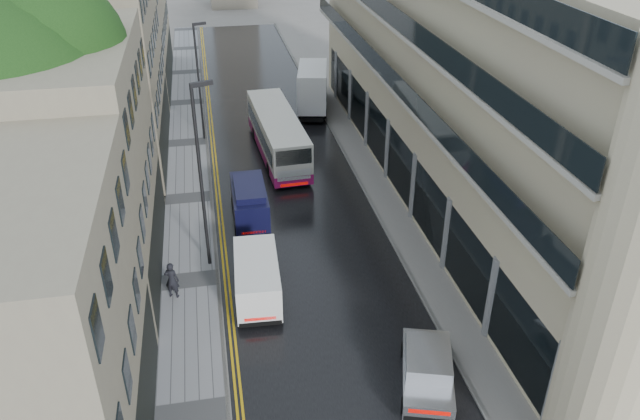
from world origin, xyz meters
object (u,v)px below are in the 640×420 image
object	(u,v)px
white_van	(238,303)
navy_van	(236,216)
lamp_post_far	(199,84)
cream_bus	(269,155)
tree_near	(10,152)
pedestrian	(172,280)
lamp_post_near	(201,181)
tree_far	(70,74)
silver_hatchback	(405,396)
white_lorry	(299,95)

from	to	relation	value
white_van	navy_van	bearing A→B (deg)	89.46
lamp_post_far	cream_bus	bearing A→B (deg)	-77.52
tree_near	lamp_post_far	bearing A→B (deg)	64.37
pedestrian	lamp_post_near	size ratio (longest dim) A/B	0.20
tree_near	lamp_post_near	distance (m)	7.95
cream_bus	pedestrian	size ratio (longest dim) A/B	5.83
pedestrian	lamp_post_near	xyz separation A→B (m)	(1.69, 2.38, 3.65)
tree_far	cream_bus	world-z (taller)	tree_far
tree_far	silver_hatchback	xyz separation A→B (m)	(13.91, -23.32, -5.43)
cream_bus	silver_hatchback	xyz separation A→B (m)	(2.53, -20.00, -0.66)
tree_near	white_van	size ratio (longest dim) A/B	3.09
tree_far	white_lorry	distance (m)	16.61
pedestrian	lamp_post_far	bearing A→B (deg)	-76.61
lamp_post_near	tree_near	bearing A→B (deg)	163.98
cream_bus	white_van	world-z (taller)	cream_bus
cream_bus	silver_hatchback	size ratio (longest dim) A/B	2.53
white_lorry	pedestrian	size ratio (longest dim) A/B	3.89
white_lorry	lamp_post_near	size ratio (longest dim) A/B	0.77
lamp_post_near	white_lorry	bearing A→B (deg)	48.77
silver_hatchback	navy_van	distance (m)	14.22
white_van	navy_van	size ratio (longest dim) A/B	0.99
white_van	tree_near	bearing A→B (deg)	157.51
navy_van	lamp_post_near	world-z (taller)	lamp_post_near
tree_far	cream_bus	distance (m)	12.77
tree_far	lamp_post_far	size ratio (longest dim) A/B	1.55
pedestrian	lamp_post_near	world-z (taller)	lamp_post_near
white_lorry	pedestrian	distance (m)	22.97
white_lorry	lamp_post_far	bearing A→B (deg)	-147.16
white_lorry	lamp_post_far	size ratio (longest dim) A/B	0.88
silver_hatchback	cream_bus	bearing A→B (deg)	114.57
white_lorry	lamp_post_far	distance (m)	8.17
silver_hatchback	pedestrian	size ratio (longest dim) A/B	2.31
silver_hatchback	navy_van	bearing A→B (deg)	128.20
white_van	lamp_post_far	bearing A→B (deg)	95.47
tree_far	lamp_post_near	bearing A→B (deg)	-59.81
silver_hatchback	white_van	size ratio (longest dim) A/B	0.93
navy_van	lamp_post_near	size ratio (longest dim) A/B	0.50
silver_hatchback	lamp_post_far	distance (m)	27.54
silver_hatchback	lamp_post_far	size ratio (longest dim) A/B	0.52
tree_near	white_lorry	bearing A→B (deg)	51.62
white_lorry	navy_van	xyz separation A→B (m)	(-5.97, -16.13, -0.69)
white_lorry	lamp_post_far	xyz separation A→B (m)	(-7.32, -2.83, 2.26)
white_van	cream_bus	bearing A→B (deg)	80.81
tree_near	silver_hatchback	xyz separation A→B (m)	(14.21, -10.32, -6.14)
tree_near	navy_van	distance (m)	11.21
cream_bus	lamp_post_near	xyz separation A→B (m)	(-4.07, -9.24, 3.22)
white_lorry	navy_van	distance (m)	17.21
lamp_post_near	pedestrian	bearing A→B (deg)	-144.75
tree_near	cream_bus	size ratio (longest dim) A/B	1.31
white_lorry	silver_hatchback	distance (m)	29.45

